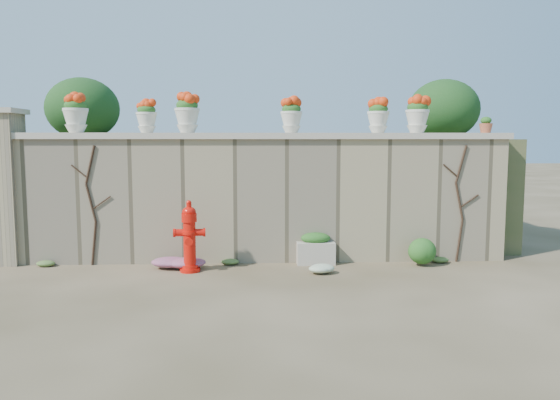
{
  "coord_description": "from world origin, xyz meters",
  "views": [
    {
      "loc": [
        -0.06,
        -7.07,
        1.97
      ],
      "look_at": [
        0.29,
        1.4,
        1.05
      ],
      "focal_mm": 35.0,
      "sensor_mm": 36.0,
      "label": 1
    }
  ],
  "objects_px": {
    "planter_box": "(315,249)",
    "terracotta_pot": "(486,126)",
    "urn_pot_0": "(76,113)",
    "fire_hydrant": "(189,236)"
  },
  "relations": [
    {
      "from": "urn_pot_0",
      "to": "terracotta_pot",
      "type": "relative_size",
      "value": 2.42
    },
    {
      "from": "fire_hydrant",
      "to": "terracotta_pot",
      "type": "distance_m",
      "value": 5.12
    },
    {
      "from": "planter_box",
      "to": "terracotta_pot",
      "type": "xyz_separation_m",
      "value": [
        2.82,
        0.25,
        1.98
      ]
    },
    {
      "from": "planter_box",
      "to": "urn_pot_0",
      "type": "bearing_deg",
      "value": 175.42
    },
    {
      "from": "planter_box",
      "to": "fire_hydrant",
      "type": "bearing_deg",
      "value": -167.17
    },
    {
      "from": "fire_hydrant",
      "to": "urn_pot_0",
      "type": "relative_size",
      "value": 1.74
    },
    {
      "from": "planter_box",
      "to": "terracotta_pot",
      "type": "height_order",
      "value": "terracotta_pot"
    },
    {
      "from": "fire_hydrant",
      "to": "urn_pot_0",
      "type": "distance_m",
      "value": 2.73
    },
    {
      "from": "fire_hydrant",
      "to": "urn_pot_0",
      "type": "bearing_deg",
      "value": 154.23
    },
    {
      "from": "fire_hydrant",
      "to": "terracotta_pot",
      "type": "bearing_deg",
      "value": 4.31
    }
  ]
}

